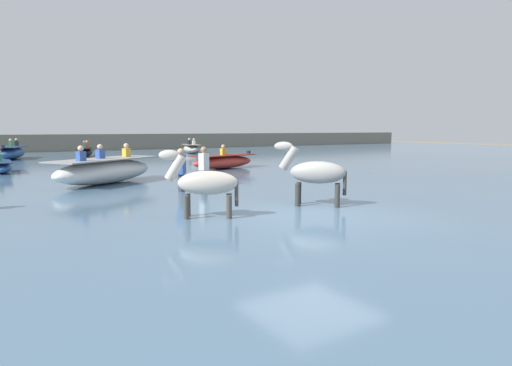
# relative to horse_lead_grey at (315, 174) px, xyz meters

# --- Properties ---
(ground_plane) EXTENTS (120.00, 120.00, 0.00)m
(ground_plane) POSITION_rel_horse_lead_grey_xyz_m (-0.86, -0.89, -1.12)
(ground_plane) COLOR #84755B
(water_surface) EXTENTS (90.00, 90.00, 0.37)m
(water_surface) POSITION_rel_horse_lead_grey_xyz_m (-0.86, 9.11, -0.93)
(water_surface) COLOR slate
(water_surface) RESTS_ON ground
(horse_lead_grey) EXTENTS (1.46, 1.41, 1.89)m
(horse_lead_grey) POSITION_rel_horse_lead_grey_xyz_m (0.00, 0.00, 0.00)
(horse_lead_grey) COLOR gray
(horse_lead_grey) RESTS_ON ground
(horse_trailing_pinto) EXTENTS (1.54, 1.06, 1.77)m
(horse_trailing_pinto) POSITION_rel_horse_lead_grey_xyz_m (-2.83, 0.13, -0.07)
(horse_trailing_pinto) COLOR beige
(horse_trailing_pinto) RESTS_ON ground
(boat_near_starboard) EXTENTS (4.26, 3.41, 1.31)m
(boat_near_starboard) POSITION_rel_horse_lead_grey_xyz_m (-3.11, 7.15, -0.33)
(boat_near_starboard) COLOR silver
(boat_near_starboard) RESTS_ON water_surface
(boat_distant_west) EXTENTS (3.59, 1.82, 1.11)m
(boat_distant_west) POSITION_rel_horse_lead_grey_xyz_m (2.95, 9.97, -0.43)
(boat_distant_west) COLOR #BC382D
(boat_distant_west) RESTS_ON water_surface
(boat_mid_outer) EXTENTS (2.27, 3.82, 1.25)m
(boat_mid_outer) POSITION_rel_horse_lead_grey_xyz_m (-4.87, 22.66, -0.36)
(boat_mid_outer) COLOR #28518E
(boat_mid_outer) RESTS_ON water_surface
(boat_near_port) EXTENTS (1.59, 2.94, 1.05)m
(boat_near_port) POSITION_rel_horse_lead_grey_xyz_m (-0.50, 23.11, -0.45)
(boat_near_port) COLOR black
(boat_near_port) RESTS_ON water_surface
(boat_distant_east) EXTENTS (1.86, 3.22, 1.14)m
(boat_distant_east) POSITION_rel_horse_lead_grey_xyz_m (7.22, 22.90, -0.41)
(boat_distant_east) COLOR #B2AD9E
(boat_distant_east) RESTS_ON water_surface
(boat_mid_channel) EXTENTS (0.86, 2.44, 0.96)m
(boat_mid_channel) POSITION_rel_horse_lead_grey_xyz_m (-5.87, 13.19, -0.50)
(boat_mid_channel) COLOR #28518E
(boat_mid_channel) RESTS_ON water_surface
(person_onlooker_right) EXTENTS (0.38, 0.33, 1.63)m
(person_onlooker_right) POSITION_rel_horse_lead_grey_xyz_m (-0.60, 4.72, -0.25)
(person_onlooker_right) COLOR #383842
(person_onlooker_right) RESTS_ON ground
(person_wading_close) EXTENTS (0.36, 0.37, 1.63)m
(person_wading_close) POSITION_rel_horse_lead_grey_xyz_m (-1.73, 3.93, -0.25)
(person_wading_close) COLOR #383842
(person_wading_close) RESTS_ON ground
(far_shoreline) EXTENTS (80.00, 2.40, 1.76)m
(far_shoreline) POSITION_rel_horse_lead_grey_xyz_m (-0.86, 31.95, -0.24)
(far_shoreline) COLOR #706B5B
(far_shoreline) RESTS_ON ground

